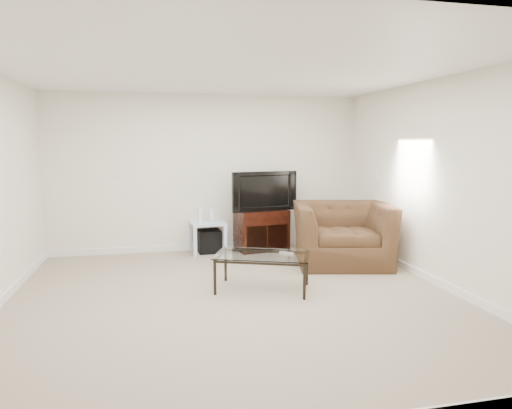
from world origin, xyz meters
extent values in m
plane|color=tan|center=(0.00, 0.00, 0.00)|extent=(5.00, 5.00, 0.00)
plane|color=white|center=(0.00, 0.00, 2.50)|extent=(5.00, 5.00, 0.00)
cube|color=silver|center=(0.00, 2.50, 1.25)|extent=(5.00, 0.02, 2.50)
cube|color=silver|center=(2.50, 0.00, 1.25)|extent=(0.02, 5.00, 2.50)
cube|color=white|center=(-1.40, 2.49, 1.25)|extent=(0.12, 0.02, 0.12)
cube|color=white|center=(2.49, 1.60, 1.25)|extent=(0.02, 0.09, 0.13)
cube|color=white|center=(2.49, 1.30, 0.30)|extent=(0.02, 0.08, 0.12)
cube|color=black|center=(0.83, 2.24, 0.55)|extent=(0.45, 0.34, 0.06)
imported|color=black|center=(0.83, 2.25, 0.98)|extent=(1.04, 0.38, 0.63)
cube|color=black|center=(-0.02, 2.30, 0.18)|extent=(0.38, 0.38, 0.36)
cube|color=white|center=(-0.17, 2.25, 0.62)|extent=(0.06, 0.17, 0.23)
cube|color=silver|center=(0.01, 2.26, 0.60)|extent=(0.06, 0.15, 0.20)
imported|color=#4E3C23|center=(1.78, 1.20, 0.59)|extent=(1.50, 1.15, 1.18)
cube|color=#B2B2B7|center=(0.66, 0.24, 0.44)|extent=(0.16, 0.15, 0.02)
camera|label=1|loc=(-0.85, -4.83, 1.73)|focal=32.00mm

